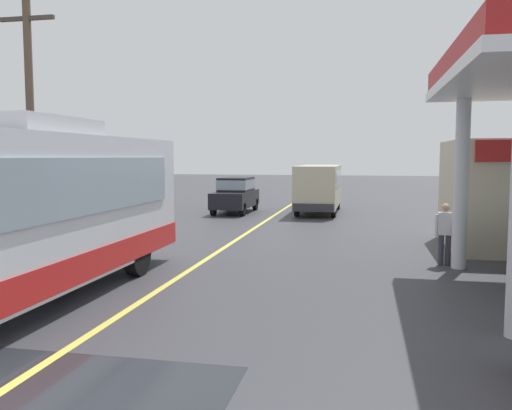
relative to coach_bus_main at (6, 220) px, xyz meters
name	(u,v)px	position (x,y,z in m)	size (l,w,h in m)	color
ground	(268,220)	(2.15, 15.29, -1.72)	(120.00, 120.00, 0.00)	#38383D
lane_divider_stripe	(243,235)	(2.15, 10.29, -1.72)	(0.16, 50.00, 0.01)	#D8CC4C
coach_bus_main	(6,220)	(0.00, 0.00, 0.00)	(2.60, 11.04, 3.69)	silver
minibus_opposing_lane	(319,184)	(4.18, 18.94, -0.25)	(2.04, 6.13, 2.44)	#BFB799
pedestrian_near_pump	(445,231)	(8.62, 6.11, -0.79)	(0.55, 0.22, 1.66)	#33333F
car_trailing_behind_bus	(236,193)	(-0.05, 18.11, -0.71)	(1.70, 4.20, 1.82)	black
utility_pole_roadside	(31,120)	(-3.55, 6.07, 2.28)	(1.80, 0.24, 7.64)	brown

